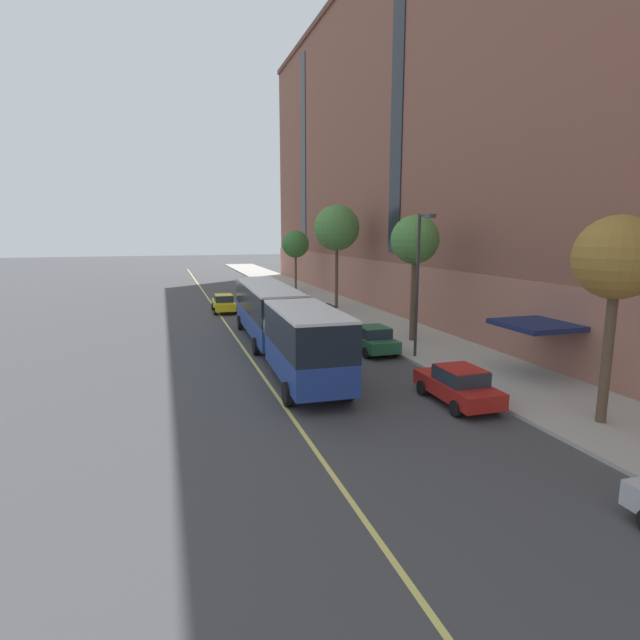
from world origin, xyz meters
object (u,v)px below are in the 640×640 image
taxi_cab (224,303)px  street_tree_far_downtown (295,244)px  parked_car_black_0 (296,302)px  fire_hydrant (383,336)px  parked_car_green_5 (282,294)px  street_tree_mid_block (415,241)px  street_tree_far_uptown (337,228)px  parked_car_green_4 (372,339)px  parked_car_black_6 (322,315)px  street_lamp (420,272)px  parked_car_red_1 (458,385)px  parked_car_red_7 (268,287)px  street_tree_near_corner (617,260)px  city_bus (279,319)px

taxi_cab → street_tree_far_downtown: street_tree_far_downtown is taller
parked_car_black_0 → fire_hydrant: parked_car_black_0 is taller
parked_car_green_5 → street_tree_mid_block: size_ratio=0.59×
street_tree_far_uptown → fire_hydrant: bearing=-97.5°
taxi_cab → street_tree_far_uptown: street_tree_far_uptown is taller
parked_car_green_4 → fire_hydrant: parked_car_green_4 is taller
parked_car_black_6 → street_tree_far_uptown: size_ratio=0.48×
street_tree_far_downtown → street_lamp: (-1.76, -32.90, -0.68)m
parked_car_black_0 → parked_car_green_5: bearing=88.8°
parked_car_red_1 → parked_car_red_7: 38.38m
parked_car_red_1 → parked_car_green_4: same height
parked_car_green_4 → parked_car_red_7: bearing=90.3°
parked_car_green_5 → parked_car_black_6: size_ratio=1.03×
street_tree_near_corner → fire_hydrant: (-1.86, 14.77, -5.49)m
street_tree_far_downtown → parked_car_red_1: bearing=-95.2°
parked_car_red_7 → parked_car_black_0: bearing=-90.1°
parked_car_green_4 → parked_car_black_6: (-0.21, 8.91, -0.00)m
parked_car_black_6 → fire_hydrant: (1.82, -6.93, -0.29)m
street_tree_far_downtown → street_lamp: bearing=-93.1°
parked_car_black_0 → street_tree_mid_block: bearing=-76.3°
street_lamp → taxi_cab: bearing=112.5°
taxi_cab → street_tree_near_corner: street_tree_near_corner is taller
street_tree_far_uptown → parked_car_red_1: bearing=-98.2°
parked_car_red_7 → fire_hydrant: size_ratio=6.11×
parked_car_black_6 → street_tree_near_corner: size_ratio=0.60×
parked_car_black_0 → street_tree_near_corner: bearing=-83.0°
parked_car_green_5 → street_lamp: size_ratio=0.59×
parked_car_green_5 → street_lamp: (1.75, -24.87, 4.02)m
parked_car_red_1 → street_lamp: bearing=74.8°
parked_car_green_5 → parked_car_black_6: 13.72m
parked_car_green_5 → taxi_cab: size_ratio=1.03×
parked_car_green_5 → street_tree_far_uptown: size_ratio=0.50×
city_bus → street_lamp: street_lamp is taller
parked_car_black_0 → parked_car_red_7: bearing=89.9°
parked_car_black_6 → parked_car_green_5: bearing=89.3°
parked_car_black_0 → street_tree_far_downtown: street_tree_far_downtown is taller
city_bus → parked_car_black_6: size_ratio=4.55×
parked_car_black_0 → street_tree_near_corner: size_ratio=0.61×
parked_car_green_5 → fire_hydrant: bearing=-85.4°
city_bus → fire_hydrant: bearing=7.7°
taxi_cab → fire_hydrant: bearing=-62.5°
parked_car_red_1 → street_lamp: size_ratio=0.56×
parked_car_red_1 → street_tree_mid_block: street_tree_mid_block is taller
street_tree_mid_block → parked_car_red_7: bearing=97.5°
city_bus → street_tree_mid_block: size_ratio=2.59×
parked_car_black_0 → parked_car_red_7: same height
city_bus → parked_car_green_4: (5.30, -1.05, -1.32)m
parked_car_green_4 → taxi_cab: 18.72m
fire_hydrant → street_tree_mid_block: bearing=-8.7°
street_tree_near_corner → parked_car_red_7: bearing=94.9°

